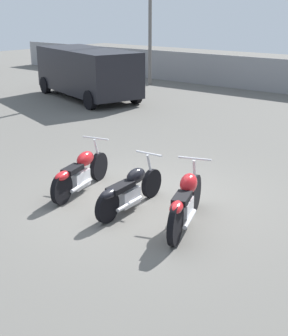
{
  "coord_description": "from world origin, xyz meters",
  "views": [
    {
      "loc": [
        5.3,
        -6.44,
        3.53
      ],
      "look_at": [
        0.0,
        0.03,
        0.65
      ],
      "focal_mm": 50.0,
      "sensor_mm": 36.0,
      "label": 1
    }
  ],
  "objects_px": {
    "motorcycle_slot_1": "(129,190)",
    "parked_van": "(87,71)",
    "motorcycle_slot_0": "(80,173)",
    "motorcycle_slot_2": "(186,202)"
  },
  "relations": [
    {
      "from": "motorcycle_slot_0",
      "to": "motorcycle_slot_1",
      "type": "distance_m",
      "value": 1.34
    },
    {
      "from": "parked_van",
      "to": "motorcycle_slot_0",
      "type": "bearing_deg",
      "value": -118.32
    },
    {
      "from": "motorcycle_slot_1",
      "to": "parked_van",
      "type": "relative_size",
      "value": 0.34
    },
    {
      "from": "motorcycle_slot_0",
      "to": "motorcycle_slot_2",
      "type": "distance_m",
      "value": 2.53
    },
    {
      "from": "motorcycle_slot_1",
      "to": "parked_van",
      "type": "height_order",
      "value": "parked_van"
    },
    {
      "from": "motorcycle_slot_0",
      "to": "motorcycle_slot_2",
      "type": "bearing_deg",
      "value": -14.92
    },
    {
      "from": "motorcycle_slot_1",
      "to": "motorcycle_slot_2",
      "type": "distance_m",
      "value": 1.2
    },
    {
      "from": "motorcycle_slot_0",
      "to": "motorcycle_slot_1",
      "type": "height_order",
      "value": "motorcycle_slot_0"
    },
    {
      "from": "motorcycle_slot_0",
      "to": "motorcycle_slot_1",
      "type": "xyz_separation_m",
      "value": [
        1.34,
        -0.05,
        -0.02
      ]
    },
    {
      "from": "motorcycle_slot_0",
      "to": "parked_van",
      "type": "xyz_separation_m",
      "value": [
        -7.32,
        7.32,
        0.7
      ]
    }
  ]
}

